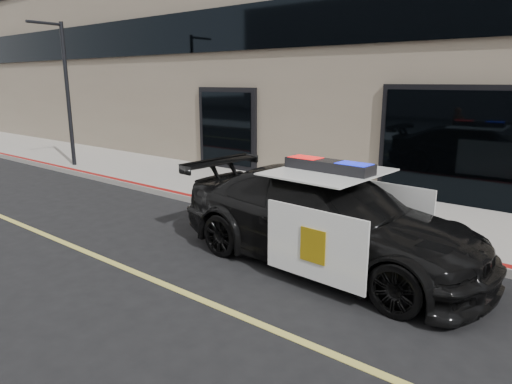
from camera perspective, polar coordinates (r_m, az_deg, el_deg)
The scene contains 5 objects.
ground at distance 5.39m, azimuth 10.56°, elevation -19.74°, with size 120.00×120.00×0.00m, color black.
sidewalk_n at distance 9.92m, azimuth 25.30°, elevation -4.49°, with size 60.00×3.50×0.15m, color gray.
police_car at distance 7.52m, azimuth 8.85°, elevation -3.25°, with size 2.72×5.50×1.73m.
fire_hydrant at distance 10.63m, azimuth 0.18°, elevation 0.29°, with size 0.32×0.44×0.70m.
street_light at distance 16.60m, azimuth -22.72°, elevation 11.88°, with size 0.13×1.18×4.64m.
Camera 1 is at (2.05, -4.02, 2.96)m, focal length 32.00 mm.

